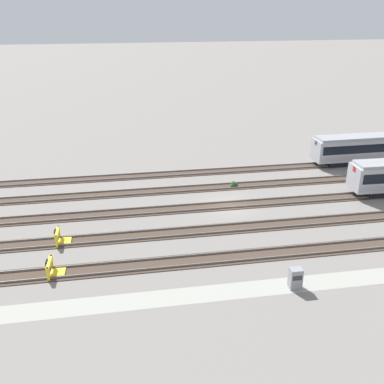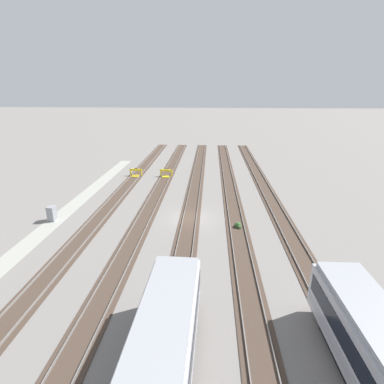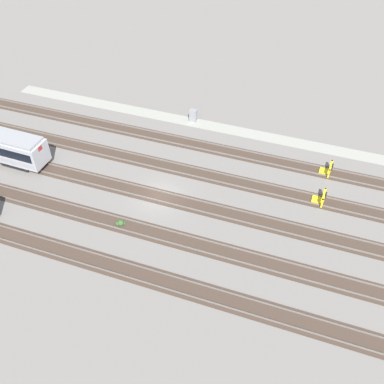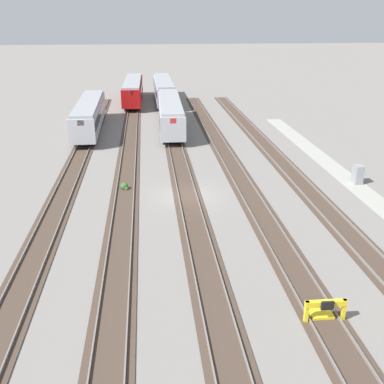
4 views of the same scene
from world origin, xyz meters
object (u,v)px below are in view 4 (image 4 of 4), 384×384
(subway_car_front_row_left_inner, at_px, (89,115))
(electrical_cabinet, at_px, (358,174))
(subway_car_front_row_centre, at_px, (164,90))
(weed_clump, at_px, (124,187))
(subway_car_front_row_right_inner, at_px, (133,90))
(bumper_stop_near_inner_track, at_px, (323,309))
(subway_car_front_row_leftmost, at_px, (170,113))

(subway_car_front_row_left_inner, xyz_separation_m, electrical_cabinet, (-21.35, -24.88, -1.24))
(subway_car_front_row_centre, bearing_deg, weed_clump, 172.79)
(weed_clump, bearing_deg, subway_car_front_row_left_inner, 13.45)
(subway_car_front_row_centre, height_order, subway_car_front_row_right_inner, same)
(subway_car_front_row_centre, bearing_deg, electrical_cabinet, -159.77)
(bumper_stop_near_inner_track, xyz_separation_m, weed_clump, (18.17, 10.08, -0.27))
(subway_car_front_row_leftmost, bearing_deg, subway_car_front_row_right_inner, 14.79)
(subway_car_front_row_left_inner, height_order, subway_car_front_row_right_inner, same)
(subway_car_front_row_left_inner, height_order, bumper_stop_near_inner_track, subway_car_front_row_left_inner)
(subway_car_front_row_centre, xyz_separation_m, bumper_stop_near_inner_track, (-57.95, -5.05, -1.53))
(subway_car_front_row_left_inner, height_order, subway_car_front_row_centre, same)
(subway_car_front_row_centre, relative_size, weed_clump, 19.59)
(subway_car_front_row_right_inner, bearing_deg, electrical_cabinet, -153.78)
(weed_clump, bearing_deg, electrical_cabinet, -91.69)
(subway_car_front_row_leftmost, distance_m, electrical_cabinet, 26.04)
(bumper_stop_near_inner_track, xyz_separation_m, electrical_cabinet, (17.59, -9.83, 0.29))
(bumper_stop_near_inner_track, bearing_deg, subway_car_front_row_right_inner, 9.84)
(subway_car_front_row_centre, relative_size, electrical_cabinet, 11.26)
(electrical_cabinet, xyz_separation_m, weed_clump, (0.59, 19.91, -0.56))
(subway_car_front_row_centre, distance_m, subway_car_front_row_right_inner, 5.01)
(subway_car_front_row_left_inner, relative_size, weed_clump, 19.62)
(subway_car_front_row_left_inner, relative_size, subway_car_front_row_right_inner, 1.00)
(weed_clump, bearing_deg, bumper_stop_near_inner_track, -150.98)
(subway_car_front_row_leftmost, bearing_deg, weed_clump, 166.33)
(subway_car_front_row_left_inner, relative_size, bumper_stop_near_inner_track, 9.01)
(electrical_cabinet, bearing_deg, bumper_stop_near_inner_track, 150.79)
(electrical_cabinet, bearing_deg, subway_car_front_row_left_inner, 49.36)
(subway_car_front_row_leftmost, height_order, subway_car_front_row_centre, same)
(bumper_stop_near_inner_track, bearing_deg, subway_car_front_row_left_inner, 21.13)
(weed_clump, bearing_deg, subway_car_front_row_leftmost, -13.67)
(electrical_cabinet, bearing_deg, weed_clump, 88.31)
(subway_car_front_row_leftmost, xyz_separation_m, subway_car_front_row_centre, (19.01, 0.01, 0.00))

